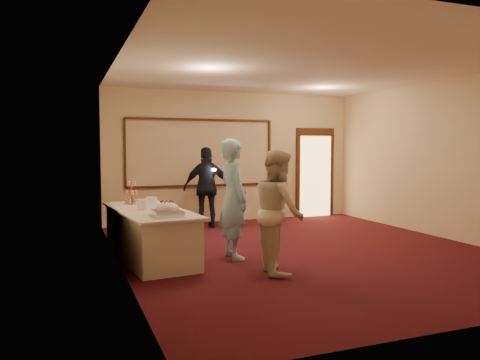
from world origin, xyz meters
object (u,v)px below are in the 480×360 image
Objects in this scene: pavlova_tray at (167,210)px; guest at (207,187)px; plate_stack_a at (143,205)px; tart at (168,209)px; man at (233,199)px; woman at (279,211)px; buffet_table at (150,234)px; plate_stack_b at (152,202)px; cupcake_stand at (132,195)px.

pavlova_tray is 0.32× the size of guest.
tart is (0.33, -0.24, -0.06)m from plate_stack_a.
guest is (0.42, 2.80, -0.06)m from man.
plate_stack_a is 0.11× the size of woman.
man is 1.07× the size of guest.
plate_stack_a is 1.38m from man.
pavlova_tray is 1.16m from man.
plate_stack_a is (-0.10, -0.03, 0.46)m from buffet_table.
plate_stack_a is 0.11× the size of guest.
pavlova_tray is 3.02× the size of plate_stack_b.
plate_stack_b is 0.72× the size of tart.
plate_stack_b is at bearing 52.68° from man.
tart is at bearing -70.14° from cupcake_stand.
buffet_table is 14.03× the size of plate_stack_b.
plate_stack_a is 0.40m from plate_stack_b.
man reaches higher than woman.
man is at bearing 27.88° from woman.
buffet_table is 1.48× the size of guest.
plate_stack_b is at bearing 91.28° from pavlova_tray.
plate_stack_b is (0.09, 0.32, 0.46)m from buffet_table.
plate_stack_b reaches higher than tart.
woman reaches higher than plate_stack_b.
guest is (1.53, 3.13, 0.01)m from pavlova_tray.
tart is at bearing 77.28° from man.
woman reaches higher than tart.
cupcake_stand is 1.67× the size of tart.
plate_stack_a is 0.42m from tart.
woman is (1.63, -1.38, -0.00)m from plate_stack_a.
cupcake_stand is 0.23× the size of man.
buffet_table is at bearing 15.31° from plate_stack_a.
plate_stack_b is 0.11× the size of guest.
pavlova_tray is at bearing -81.18° from buffet_table.
man is 1.09× the size of woman.
plate_stack_a is at bearing 106.54° from pavlova_tray.
buffet_table is 2.13m from woman.
cupcake_stand is 0.83m from plate_stack_a.
woman is at bearing -40.28° from plate_stack_a.
man is 2.83m from guest.
buffet_table is at bearing 61.44° from guest.
buffet_table is at bearing -79.15° from cupcake_stand.
pavlova_tray is at bearing -103.33° from tart.
cupcake_stand is at bearing 44.47° from man.
woman is at bearing -42.62° from buffet_table.
plate_stack_b is 0.10× the size of man.
pavlova_tray reaches higher than buffet_table.
plate_stack_a reaches higher than tart.
pavlova_tray reaches higher than plate_stack_b.
woman is (1.41, -0.65, -0.01)m from pavlova_tray.
buffet_table is at bearing 57.95° from woman.
cupcake_stand is at bearing 93.74° from plate_stack_a.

